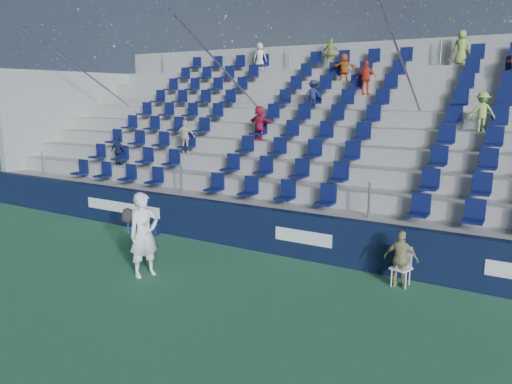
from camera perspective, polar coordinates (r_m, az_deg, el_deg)
ground at (r=11.51m, az=-8.29°, el=-10.57°), size 70.00×70.00×0.00m
sponsor_wall at (r=13.75m, az=0.06°, el=-4.18°), size 24.00×0.32×1.20m
grandstand at (r=17.93m, az=8.58°, el=4.30°), size 24.00×8.17×6.63m
tennis_player at (r=11.99m, az=-12.67°, el=-4.77°), size 0.76×0.85×2.00m
line_judge_chair at (r=11.76m, az=16.39°, el=-7.79°), size 0.47×0.49×0.89m
line_judge at (r=11.59m, az=16.24°, el=-7.35°), size 0.77×0.35×1.29m
ball_bin at (r=15.66m, az=-11.92°, el=-4.19°), size 0.59×0.48×0.29m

